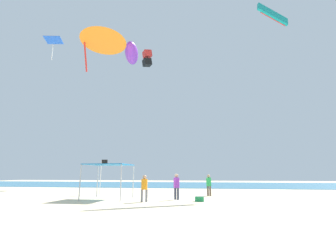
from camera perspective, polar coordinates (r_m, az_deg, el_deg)
The scene contains 13 objects.
ground at distance 18.83m, azimuth -2.47°, elevation -18.39°, with size 110.00×110.00×0.10m, color beige.
ocean_strip at distance 45.66m, azimuth 4.83°, elevation -15.11°, with size 110.00×25.62×0.03m, color teal.
canopy_tent at distance 19.43m, azimuth -13.05°, elevation -10.96°, with size 2.97×2.82×2.44m.
person_near_tent at distance 21.87m, azimuth 9.11°, elevation -14.73°, with size 0.41×0.41×1.71m.
person_leftmost at distance 18.53m, azimuth 1.92°, elevation -15.14°, with size 0.42×0.42×1.75m.
person_central at distance 17.12m, azimuth -5.32°, elevation -15.42°, with size 0.42×0.40×1.67m.
banner_flag at distance 24.08m, azimuth -14.62°, elevation -12.29°, with size 0.61×0.06×3.01m.
cooler_box at distance 17.48m, azimuth 7.06°, elevation -17.98°, with size 0.57×0.37×0.35m.
kite_inflatable_purple at distance 35.49m, azimuth -8.13°, elevation 13.56°, with size 3.41×6.17×2.35m.
kite_delta_orange at distance 26.81m, azimuth -14.18°, elevation 16.40°, with size 4.83×4.89×3.85m.
kite_parafoil_teal at distance 38.68m, azimuth 22.38°, elevation 20.15°, with size 4.33×2.74×2.96m.
kite_box_red at distance 46.68m, azimuth -4.69°, elevation 12.63°, with size 1.97×1.93×2.98m.
kite_diamond_blue at distance 30.03m, azimuth -24.23°, elevation 14.92°, with size 2.06×2.06×2.29m.
Camera 1 is at (3.86, -18.35, 1.71)m, focal length 27.25 mm.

